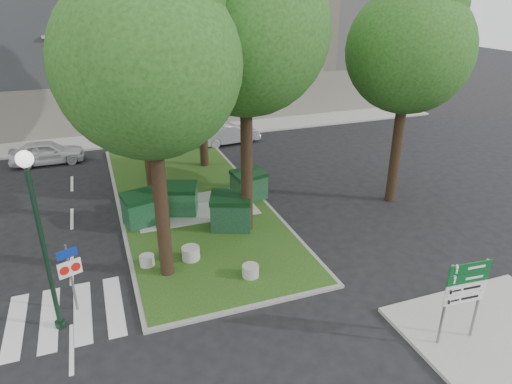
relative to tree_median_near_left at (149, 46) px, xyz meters
name	(u,v)px	position (x,y,z in m)	size (l,w,h in m)	color
ground	(234,311)	(1.41, -2.56, -7.32)	(120.00, 120.00, 0.00)	black
median_island	(190,200)	(1.91, 5.44, -7.26)	(6.00, 16.00, 0.12)	#1D4513
median_kerb	(190,200)	(1.91, 5.44, -7.27)	(6.30, 16.30, 0.10)	gray
sidewalk_corner	(498,333)	(7.91, -6.06, -7.26)	(5.00, 4.00, 0.12)	#999993
building_sidewalk	(146,137)	(1.41, 15.94, -7.26)	(42.00, 3.00, 0.12)	#999993
zebra_crossing	(98,308)	(-2.34, -1.06, -7.31)	(5.00, 3.00, 0.01)	silver
apartment_building	(121,1)	(1.41, 23.44, 0.68)	(41.00, 12.00, 16.00)	beige
tree_median_near_left	(149,46)	(0.00, 0.00, 0.00)	(5.20, 5.20, 10.53)	black
tree_median_near_right	(247,14)	(3.50, 2.00, 0.67)	(5.60, 5.60, 11.46)	black
tree_median_mid	(139,37)	(0.50, 6.50, -0.34)	(4.80, 4.80, 9.99)	black
tree_street_right	(412,38)	(10.50, 2.50, -0.33)	(5.00, 5.00, 10.06)	black
dumpster_a	(142,209)	(-0.36, 3.76, -6.55)	(1.63, 1.31, 1.34)	#0F3A1E
dumpster_b	(180,199)	(1.24, 4.17, -6.57)	(1.66, 1.41, 1.31)	#134220
dumpster_c	(231,212)	(2.84, 2.20, -6.50)	(1.86, 1.60, 1.46)	#0E311C
dumpster_d	(249,185)	(4.41, 4.56, -6.55)	(1.64, 1.30, 1.36)	#123B1E
bollard_left	(147,260)	(-0.65, 0.63, -7.02)	(0.50, 0.50, 0.36)	#A9A9A4
bollard_right	(250,271)	(2.43, -1.20, -7.00)	(0.55, 0.55, 0.39)	#9E9E99
bollard_mid	(191,253)	(0.83, 0.50, -6.97)	(0.62, 0.62, 0.45)	#A5A49F
litter_bin	(247,184)	(4.61, 5.37, -6.85)	(0.40, 0.40, 0.70)	gold
street_lamp	(39,223)	(-3.37, -1.53, -4.04)	(0.42, 0.42, 5.22)	black
traffic_sign_pole	(70,269)	(-2.92, -0.90, -5.90)	(0.63, 0.26, 2.21)	slate
directional_sign	(465,289)	(6.56, -5.86, -5.60)	(1.20, 0.16, 2.41)	slate
car_white	(47,152)	(-4.27, 12.94, -6.67)	(1.52, 3.79, 1.29)	silver
car_silver	(229,133)	(6.05, 12.94, -6.69)	(1.34, 3.84, 1.26)	#A1A5A9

